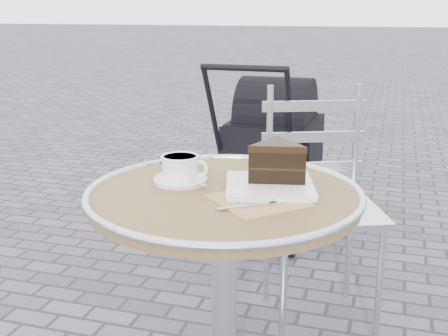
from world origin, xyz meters
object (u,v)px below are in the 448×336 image
(cafe_table, at_px, (224,250))
(cake_plate_set, at_px, (275,167))
(cappuccino_set, at_px, (181,170))
(bistro_chair, at_px, (317,177))
(baby_stroller, at_px, (271,153))

(cafe_table, bearing_deg, cake_plate_set, 30.91)
(cafe_table, distance_m, cappuccino_set, 0.24)
(cafe_table, xyz_separation_m, bistro_chair, (0.14, 0.76, -0.01))
(bistro_chair, xyz_separation_m, baby_stroller, (-0.36, 0.82, -0.13))
(cafe_table, height_order, bistro_chair, bistro_chair)
(cappuccino_set, xyz_separation_m, baby_stroller, (-0.08, 1.53, -0.33))
(cappuccino_set, distance_m, cake_plate_set, 0.26)
(cappuccino_set, relative_size, baby_stroller, 0.17)
(cake_plate_set, relative_size, bistro_chair, 0.42)
(bistro_chair, height_order, baby_stroller, baby_stroller)
(baby_stroller, bearing_deg, bistro_chair, -65.81)
(cake_plate_set, distance_m, baby_stroller, 1.58)
(baby_stroller, bearing_deg, cake_plate_set, -76.78)
(cafe_table, bearing_deg, cappuccino_set, 162.57)
(cafe_table, distance_m, baby_stroller, 1.60)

